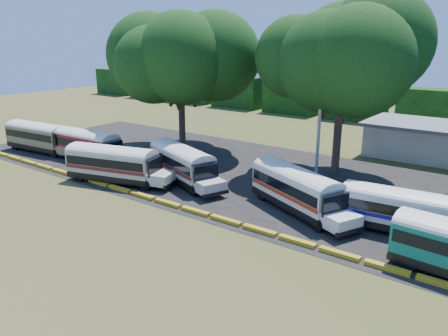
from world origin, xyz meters
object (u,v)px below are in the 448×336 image
Objects in this scene: bus_red at (87,143)px; bus_cream_west at (114,162)px; bus_white_red at (297,187)px; bus_beige at (39,135)px; tree_west at (180,54)px.

bus_cream_west reaches higher than bus_red.
bus_white_red is at bearing -2.42° from bus_cream_west.
tree_west reaches higher than bus_beige.
bus_white_red is at bearing -25.08° from tree_west.
bus_cream_west is (8.50, -3.29, 0.01)m from bus_red.
tree_west is at bearing 61.44° from bus_red.
bus_cream_west reaches higher than bus_white_red.
bus_beige is 19.81m from tree_west.
bus_red is 1.00× the size of bus_white_red.
bus_white_red reaches higher than bus_red.
bus_beige is at bearing -176.20° from bus_red.
bus_white_red is at bearing -0.97° from bus_red.
bus_red is 25.95m from bus_white_red.
bus_beige is at bearing -139.97° from tree_west.
bus_beige is 0.98× the size of bus_cream_west.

